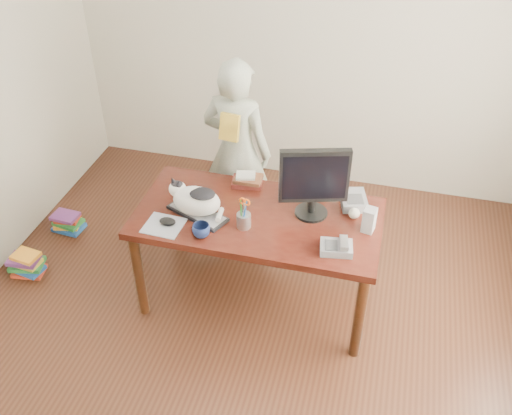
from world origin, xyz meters
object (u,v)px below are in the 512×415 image
object	(u,v)px
cat	(195,199)
baseball	(354,213)
book_stack	(247,180)
book_pile_a	(27,264)
book_pile_b	(68,222)
monitor	(314,180)
coffee_mug	(201,230)
desk	(261,225)
keyboard	(198,213)
speaker	(369,220)
person	(237,151)
phone	(337,247)
mouse	(168,221)
calculator	(353,200)
pen_cup	(244,219)

from	to	relation	value
cat	baseball	size ratio (longest dim) A/B	5.45
cat	book_stack	size ratio (longest dim) A/B	1.75
baseball	book_stack	xyz separation A→B (m)	(-0.77, 0.20, -0.00)
book_pile_a	book_pile_b	distance (m)	0.55
monitor	coffee_mug	distance (m)	0.77
desk	keyboard	world-z (taller)	keyboard
desk	book_pile_b	size ratio (longest dim) A/B	6.20
desk	baseball	world-z (taller)	baseball
speaker	person	xyz separation A→B (m)	(-1.06, 0.70, -0.08)
monitor	book_pile_a	size ratio (longest dim) A/B	1.83
book_stack	book_pile_a	size ratio (longest dim) A/B	0.84
phone	book_pile_a	world-z (taller)	phone
desk	person	distance (m)	0.75
phone	book_pile_b	bearing A→B (deg)	157.26
monitor	baseball	bearing A→B (deg)	-7.85
mouse	baseball	world-z (taller)	baseball
keyboard	baseball	size ratio (longest dim) A/B	6.05
keyboard	person	size ratio (longest dim) A/B	0.30
book_stack	calculator	world-z (taller)	book_stack
mouse	calculator	bearing A→B (deg)	27.80
phone	book_pile_b	size ratio (longest dim) A/B	0.82
desk	speaker	bearing A→B (deg)	-4.31
cat	coffee_mug	world-z (taller)	cat
coffee_mug	desk	bearing A→B (deg)	52.04
mouse	pen_cup	bearing A→B (deg)	14.95
coffee_mug	keyboard	bearing A→B (deg)	115.50
book_stack	calculator	distance (m)	0.74
cat	keyboard	bearing A→B (deg)	8.36
pen_cup	speaker	bearing A→B (deg)	11.95
person	book_pile_b	size ratio (longest dim) A/B	5.80
calculator	person	bearing A→B (deg)	139.16
speaker	book_pile_b	world-z (taller)	speaker
coffee_mug	monitor	bearing A→B (deg)	31.15
calculator	book_pile_a	size ratio (longest dim) A/B	0.95
phone	book_pile_b	distance (m)	2.44
cat	coffee_mug	size ratio (longest dim) A/B	3.59
coffee_mug	book_pile_a	xyz separation A→B (m)	(-1.46, 0.09, -0.71)
desk	mouse	world-z (taller)	mouse
speaker	person	bearing A→B (deg)	157.98
baseball	calculator	distance (m)	0.15
mouse	phone	size ratio (longest dim) A/B	0.53
pen_cup	coffee_mug	size ratio (longest dim) A/B	2.05
cat	speaker	xyz separation A→B (m)	(1.10, 0.11, -0.04)
cat	monitor	world-z (taller)	monitor
desk	person	xyz separation A→B (m)	(-0.35, 0.64, 0.15)
phone	speaker	world-z (taller)	speaker
monitor	pen_cup	world-z (taller)	monitor
desk	book_stack	size ratio (longest dim) A/B	7.03
desk	phone	size ratio (longest dim) A/B	7.60
desk	speaker	size ratio (longest dim) A/B	9.76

